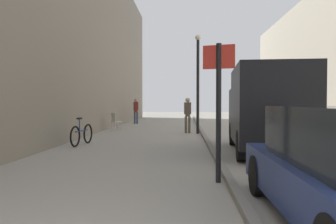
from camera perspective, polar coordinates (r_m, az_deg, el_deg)
ground_plane at (r=14.16m, az=-0.15°, el=-4.48°), size 80.00×80.00×0.00m
building_facade_left at (r=15.61m, az=-19.57°, el=14.67°), size 2.86×40.00×10.11m
kerb_strip at (r=14.15m, az=6.27°, el=-4.24°), size 0.16×40.00×0.12m
pedestrian_main_foreground at (r=16.53m, az=3.34°, el=-0.12°), size 0.35×0.23×1.74m
pedestrian_mid_block at (r=23.93m, az=-5.45°, el=0.46°), size 0.35×0.23×1.77m
delivery_van at (r=10.42m, az=16.30°, el=0.61°), size 2.30×4.94×2.50m
street_sign_post at (r=6.35m, az=8.56°, el=1.99°), size 0.58×0.20×2.60m
lamp_post at (r=16.34m, az=5.08°, el=5.89°), size 0.28×0.28×4.76m
bicycle_leaning at (r=12.23m, az=-14.38°, el=-3.70°), size 0.28×1.76×0.98m
cafe_chair_near_window at (r=18.29m, az=-8.89°, el=-1.40°), size 0.62×0.62×0.94m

